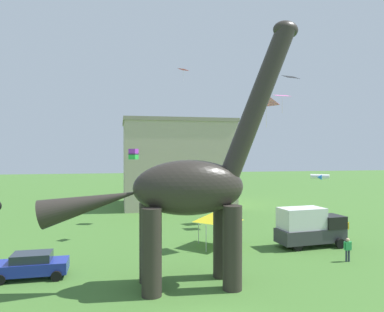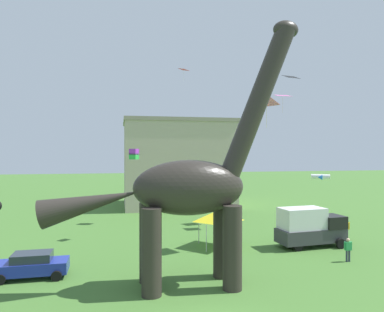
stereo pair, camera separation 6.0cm
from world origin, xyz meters
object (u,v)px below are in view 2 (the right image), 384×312
at_px(festival_canopy_tent, 218,216).
at_px(kite_near_high, 291,77).
at_px(parked_sedan_left, 32,265).
at_px(kite_high_right, 184,70).
at_px(kite_mid_center, 134,154).
at_px(kite_mid_left, 283,96).
at_px(kite_near_low, 267,102).
at_px(dinosaur_sculpture, 188,188).
at_px(kite_trailing, 320,177).
at_px(person_photographer, 346,227).
at_px(person_vendor_side, 348,247).
at_px(parked_box_truck, 310,227).

xyz_separation_m(festival_canopy_tent, kite_near_high, (10.70, 8.54, 13.54)).
xyz_separation_m(parked_sedan_left, kite_high_right, (11.01, 8.80, 14.47)).
distance_m(kite_near_high, kite_high_right, 13.69).
relative_size(kite_mid_center, kite_mid_left, 0.58).
relative_size(parked_sedan_left, kite_mid_left, 2.13).
xyz_separation_m(kite_mid_center, kite_mid_left, (15.01, -5.07, 6.06)).
bearing_deg(kite_near_high, kite_near_low, -125.80).
distance_m(dinosaur_sculpture, kite_high_right, 15.43).
bearing_deg(festival_canopy_tent, dinosaur_sculpture, -116.92).
xyz_separation_m(kite_trailing, kite_near_high, (-4.26, -1.05, 11.22)).
distance_m(festival_canopy_tent, kite_near_high, 19.26).
distance_m(dinosaur_sculpture, person_photographer, 18.49).
relative_size(kite_mid_center, kite_high_right, 0.99).
relative_size(kite_near_high, kite_high_right, 1.64).
distance_m(person_vendor_side, kite_mid_center, 23.17).
bearing_deg(kite_mid_center, dinosaur_sculpture, -83.00).
height_order(person_vendor_side, kite_mid_left, kite_mid_left).
distance_m(parked_sedan_left, kite_trailing, 31.89).
distance_m(parked_box_truck, kite_trailing, 13.86).
distance_m(person_vendor_side, festival_canopy_tent, 9.86).
bearing_deg(kite_near_high, kite_trailing, 13.82).
height_order(person_photographer, person_vendor_side, person_photographer).
xyz_separation_m(parked_box_truck, kite_near_high, (3.40, 10.05, 14.44)).
bearing_deg(person_photographer, parked_box_truck, -151.69).
height_order(person_photographer, kite_high_right, kite_high_right).
relative_size(person_photographer, person_vendor_side, 1.05).
distance_m(festival_canopy_tent, kite_trailing, 17.92).
bearing_deg(kite_high_right, kite_trailing, 18.10).
distance_m(parked_box_truck, festival_canopy_tent, 7.51).
distance_m(parked_box_truck, kite_high_right, 17.49).
height_order(kite_near_high, kite_near_low, kite_near_high).
distance_m(kite_trailing, kite_near_low, 17.09).
relative_size(kite_trailing, kite_mid_left, 1.10).
bearing_deg(parked_sedan_left, festival_canopy_tent, 18.77).
relative_size(person_vendor_side, kite_mid_left, 0.84).
bearing_deg(person_vendor_side, dinosaur_sculpture, -37.92).
distance_m(person_photographer, kite_high_right, 20.34).
distance_m(parked_sedan_left, kite_near_low, 20.40).
bearing_deg(parked_sedan_left, kite_near_low, 10.73).
relative_size(kite_near_high, kite_near_low, 0.84).
height_order(parked_sedan_left, parked_box_truck, parked_box_truck).
bearing_deg(kite_mid_left, person_photographer, -61.48).
bearing_deg(parked_box_truck, parked_sedan_left, -176.41).
height_order(person_photographer, kite_near_low, kite_near_low).
height_order(parked_sedan_left, person_photographer, person_photographer).
bearing_deg(kite_near_low, person_vendor_side, -46.82).
bearing_deg(kite_near_low, kite_near_high, 54.20).
bearing_deg(person_vendor_side, kite_near_low, -95.36).
bearing_deg(dinosaur_sculpture, parked_sedan_left, 177.15).
height_order(dinosaur_sculpture, person_photographer, dinosaur_sculpture).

